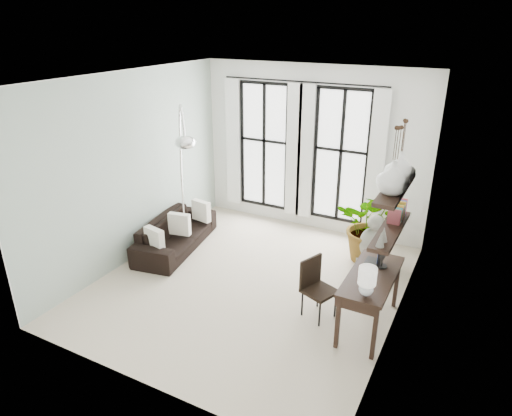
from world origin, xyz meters
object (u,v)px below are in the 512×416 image
Objects in this scene: desk at (370,280)px; desk_chair at (316,284)px; arc_lamp at (182,145)px; plant at (373,226)px; buddha at (374,246)px; sofa at (176,233)px.

desk is 1.58× the size of desk_chair.
arc_lamp is at bearing 165.48° from desk.
plant is 0.50× the size of arc_lamp.
plant reaches higher than buddha.
arc_lamp reaches higher than plant.
plant reaches higher than desk_chair.
plant is at bearing 110.35° from buddha.
plant is (3.31, 1.19, 0.37)m from sofa.
arc_lamp reaches higher than desk.
desk is at bearing -110.57° from sofa.
plant is 1.36× the size of buddha.
plant is at bearing -79.80° from sofa.
desk is (0.44, -1.92, 0.09)m from plant.
desk is 1.72m from buddha.
desk is at bearing 23.13° from desk_chair.
desk reaches higher than buddha.
buddha is at bearing -84.32° from sofa.
sofa is at bearing 169.09° from desk.
sofa is at bearing -164.65° from buddha.
sofa is 2.05× the size of buddha.
desk_chair is (-0.31, -1.94, -0.17)m from plant.
desk_chair is 0.33× the size of arc_lamp.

